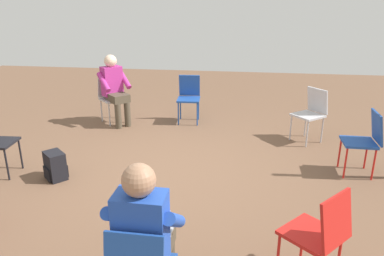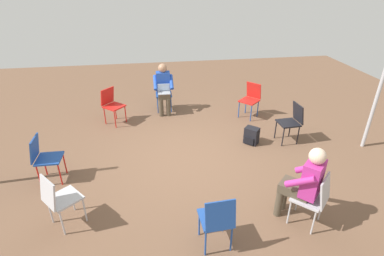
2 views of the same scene
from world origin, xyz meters
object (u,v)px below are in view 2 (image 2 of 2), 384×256
at_px(chair_southeast, 59,198).
at_px(chair_west, 164,91).
at_px(person_with_laptop, 164,86).
at_px(person_in_magenta, 304,181).
at_px(chair_northwest, 251,98).
at_px(backpack_near_laptop_user, 251,136).
at_px(chair_northeast, 314,197).
at_px(chair_south, 44,156).
at_px(chair_east, 217,219).
at_px(chair_north, 292,120).
at_px(chair_southwest, 112,103).

height_order(chair_southeast, chair_west, same).
bearing_deg(person_with_laptop, chair_west, -90.00).
bearing_deg(person_in_magenta, chair_southeast, 128.68).
distance_m(chair_northwest, person_with_laptop, 2.19).
distance_m(chair_west, backpack_near_laptop_user, 2.70).
xyz_separation_m(chair_northeast, chair_northwest, (-3.65, 0.33, 0.00)).
relative_size(person_in_magenta, backpack_near_laptop_user, 3.44).
xyz_separation_m(chair_southeast, person_with_laptop, (-3.73, 1.70, 0.20)).
relative_size(chair_south, person_with_laptop, 0.69).
bearing_deg(chair_northwest, chair_west, 27.50).
distance_m(chair_northeast, chair_northwest, 3.66).
bearing_deg(chair_northeast, chair_west, 67.23).
bearing_deg(chair_west, chair_northwest, 160.66).
distance_m(chair_east, person_with_laptop, 4.46).
xyz_separation_m(chair_southeast, chair_west, (-3.90, 1.70, 0.00)).
xyz_separation_m(person_in_magenta, backpack_near_laptop_user, (-2.22, 0.05, -0.54)).
bearing_deg(chair_south, person_with_laptop, 140.55).
bearing_deg(chair_east, person_with_laptop, 91.26).
height_order(chair_north, person_with_laptop, person_with_laptop).
bearing_deg(person_with_laptop, chair_northwest, 164.88).
xyz_separation_m(chair_north, chair_northwest, (-1.34, -0.44, 0.00)).
distance_m(chair_southeast, person_with_laptop, 4.10).
bearing_deg(chair_southeast, backpack_near_laptop_user, 78.33).
bearing_deg(chair_southwest, chair_south, 18.59).
bearing_deg(chair_west, person_in_magenta, 111.87).
xyz_separation_m(chair_southeast, chair_south, (-1.13, -0.49, 0.00)).
bearing_deg(chair_northeast, chair_south, 112.82).
bearing_deg(chair_south, chair_southwest, 157.20).
xyz_separation_m(chair_south, chair_west, (-2.76, 2.19, 0.00)).
xyz_separation_m(chair_southeast, person_in_magenta, (0.40, 3.35, 0.20)).
bearing_deg(chair_southeast, chair_southwest, 132.44).
bearing_deg(chair_south, person_in_magenta, 68.96).
bearing_deg(person_in_magenta, chair_south, 113.71).
xyz_separation_m(chair_north, chair_northeast, (2.31, -0.77, 0.00)).
xyz_separation_m(chair_northwest, chair_east, (3.84, -1.73, 0.00)).
bearing_deg(chair_southwest, person_with_laptop, 151.82).
bearing_deg(person_with_laptop, chair_east, 95.53).
distance_m(chair_southeast, person_in_magenta, 3.38).
relative_size(chair_northwest, backpack_near_laptop_user, 2.36).
distance_m(chair_northwest, chair_southeast, 4.91).
relative_size(chair_south, backpack_near_laptop_user, 2.36).
distance_m(chair_south, backpack_near_laptop_user, 3.96).
xyz_separation_m(chair_northwest, backpack_near_laptop_user, (1.30, -0.39, -0.34)).
relative_size(chair_southwest, chair_southeast, 1.00).
height_order(chair_north, backpack_near_laptop_user, chair_north).
xyz_separation_m(chair_northwest, person_with_laptop, (-0.60, -2.09, 0.20)).
height_order(chair_northeast, chair_northwest, same).
distance_m(chair_north, chair_northeast, 2.43).
height_order(chair_west, backpack_near_laptop_user, chair_west).
bearing_deg(chair_east, chair_northeast, 4.64).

